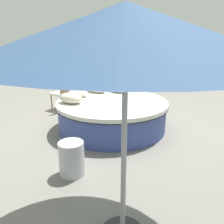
{
  "coord_description": "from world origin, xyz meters",
  "views": [
    {
      "loc": [
        -2.23,
        4.3,
        1.96
      ],
      "look_at": [
        0.0,
        0.0,
        0.38
      ],
      "focal_mm": 37.21,
      "sensor_mm": 36.0,
      "label": 1
    }
  ],
  "objects_px": {
    "round_bed": "(112,114)",
    "throw_pillow_2": "(78,93)",
    "throw_pillow_0": "(119,89)",
    "patio_chair": "(65,90)",
    "throw_pillow_1": "(97,89)",
    "patio_umbrella": "(126,33)",
    "side_table": "(72,159)",
    "throw_pillow_3": "(71,98)"
  },
  "relations": [
    {
      "from": "round_bed",
      "to": "throw_pillow_2",
      "type": "height_order",
      "value": "throw_pillow_2"
    },
    {
      "from": "round_bed",
      "to": "throw_pillow_0",
      "type": "height_order",
      "value": "throw_pillow_0"
    },
    {
      "from": "round_bed",
      "to": "throw_pillow_0",
      "type": "xyz_separation_m",
      "value": [
        0.21,
        -0.81,
        0.4
      ]
    },
    {
      "from": "throw_pillow_0",
      "to": "patio_chair",
      "type": "relative_size",
      "value": 0.48
    },
    {
      "from": "throw_pillow_1",
      "to": "patio_chair",
      "type": "relative_size",
      "value": 0.56
    },
    {
      "from": "patio_umbrella",
      "to": "throw_pillow_0",
      "type": "bearing_deg",
      "value": -63.77
    },
    {
      "from": "round_bed",
      "to": "patio_umbrella",
      "type": "xyz_separation_m",
      "value": [
        -1.47,
        2.61,
        1.66
      ]
    },
    {
      "from": "patio_chair",
      "to": "side_table",
      "type": "bearing_deg",
      "value": -134.59
    },
    {
      "from": "round_bed",
      "to": "throw_pillow_1",
      "type": "relative_size",
      "value": 4.4
    },
    {
      "from": "throw_pillow_2",
      "to": "side_table",
      "type": "xyz_separation_m",
      "value": [
        -1.2,
        1.89,
        -0.45
      ]
    },
    {
      "from": "side_table",
      "to": "patio_umbrella",
      "type": "bearing_deg",
      "value": 148.4
    },
    {
      "from": "side_table",
      "to": "patio_chair",
      "type": "bearing_deg",
      "value": -50.11
    },
    {
      "from": "throw_pillow_0",
      "to": "patio_chair",
      "type": "height_order",
      "value": "patio_chair"
    },
    {
      "from": "throw_pillow_3",
      "to": "patio_chair",
      "type": "height_order",
      "value": "patio_chair"
    },
    {
      "from": "throw_pillow_2",
      "to": "throw_pillow_0",
      "type": "bearing_deg",
      "value": -129.41
    },
    {
      "from": "throw_pillow_1",
      "to": "patio_umbrella",
      "type": "relative_size",
      "value": 0.23
    },
    {
      "from": "throw_pillow_1",
      "to": "patio_chair",
      "type": "xyz_separation_m",
      "value": [
        1.09,
        -0.1,
        -0.16
      ]
    },
    {
      "from": "patio_umbrella",
      "to": "round_bed",
      "type": "bearing_deg",
      "value": -60.53
    },
    {
      "from": "throw_pillow_1",
      "to": "side_table",
      "type": "bearing_deg",
      "value": 112.8
    },
    {
      "from": "throw_pillow_1",
      "to": "throw_pillow_3",
      "type": "distance_m",
      "value": 1.09
    },
    {
      "from": "throw_pillow_1",
      "to": "throw_pillow_0",
      "type": "bearing_deg",
      "value": -152.14
    },
    {
      "from": "throw_pillow_1",
      "to": "side_table",
      "type": "relative_size",
      "value": 1.06
    },
    {
      "from": "throw_pillow_0",
      "to": "patio_umbrella",
      "type": "xyz_separation_m",
      "value": [
        -1.68,
        3.41,
        1.27
      ]
    },
    {
      "from": "patio_chair",
      "to": "patio_umbrella",
      "type": "height_order",
      "value": "patio_umbrella"
    },
    {
      "from": "round_bed",
      "to": "side_table",
      "type": "distance_m",
      "value": 1.92
    },
    {
      "from": "throw_pillow_0",
      "to": "patio_chair",
      "type": "distance_m",
      "value": 1.61
    },
    {
      "from": "throw_pillow_3",
      "to": "patio_chair",
      "type": "distance_m",
      "value": 1.64
    },
    {
      "from": "round_bed",
      "to": "patio_chair",
      "type": "distance_m",
      "value": 1.92
    },
    {
      "from": "throw_pillow_2",
      "to": "throw_pillow_3",
      "type": "relative_size",
      "value": 0.92
    },
    {
      "from": "round_bed",
      "to": "patio_chair",
      "type": "height_order",
      "value": "patio_chair"
    },
    {
      "from": "patio_chair",
      "to": "patio_umbrella",
      "type": "distance_m",
      "value": 4.82
    },
    {
      "from": "throw_pillow_1",
      "to": "patio_umbrella",
      "type": "bearing_deg",
      "value": 124.71
    },
    {
      "from": "round_bed",
      "to": "throw_pillow_3",
      "type": "xyz_separation_m",
      "value": [
        0.68,
        0.55,
        0.42
      ]
    },
    {
      "from": "round_bed",
      "to": "patio_umbrella",
      "type": "distance_m",
      "value": 3.43
    },
    {
      "from": "patio_chair",
      "to": "side_table",
      "type": "distance_m",
      "value": 3.31
    },
    {
      "from": "throw_pillow_1",
      "to": "throw_pillow_3",
      "type": "height_order",
      "value": "throw_pillow_3"
    },
    {
      "from": "round_bed",
      "to": "throw_pillow_0",
      "type": "relative_size",
      "value": 5.13
    },
    {
      "from": "throw_pillow_3",
      "to": "patio_chair",
      "type": "relative_size",
      "value": 0.54
    },
    {
      "from": "round_bed",
      "to": "throw_pillow_2",
      "type": "bearing_deg",
      "value": 0.68
    },
    {
      "from": "throw_pillow_2",
      "to": "patio_umbrella",
      "type": "bearing_deg",
      "value": 132.16
    },
    {
      "from": "throw_pillow_0",
      "to": "patio_umbrella",
      "type": "height_order",
      "value": "patio_umbrella"
    },
    {
      "from": "round_bed",
      "to": "patio_umbrella",
      "type": "bearing_deg",
      "value": 119.47
    }
  ]
}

